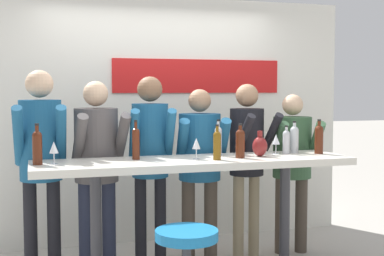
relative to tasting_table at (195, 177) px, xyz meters
The scene contains 20 objects.
back_wall 1.47m from the tasting_table, 89.78° to the left, with size 4.25×0.12×2.61m.
tasting_table is the anchor object (origin of this frame).
person_far_left 1.33m from the tasting_table, 158.49° to the left, with size 0.43×0.55×1.79m.
person_left 0.93m from the tasting_table, 144.43° to the left, with size 0.50×0.59×1.70m.
person_center_left 0.61m from the tasting_table, 117.22° to the left, with size 0.43×0.56×1.75m.
person_center 0.60m from the tasting_table, 68.94° to the left, with size 0.51×0.59×1.63m.
person_center_right 0.89m from the tasting_table, 38.48° to the left, with size 0.45×0.57×1.68m.
person_right 1.30m from the tasting_table, 25.15° to the left, with size 0.50×0.57×1.58m.
wine_bottle_0 0.42m from the tasting_table, 31.87° to the left, with size 0.06×0.06×0.32m.
wine_bottle_1 0.57m from the tasting_table, 167.54° to the left, with size 0.06×0.06×0.32m.
wine_bottle_2 0.33m from the tasting_table, 34.42° to the right, with size 0.06×0.06×0.29m.
wine_bottle_3 1.20m from the tasting_table, ahead, with size 0.08×0.08×0.31m.
wine_bottle_4 1.04m from the tasting_table, ahead, with size 0.08×0.08×0.29m.
wine_bottle_5 1.29m from the tasting_table, behind, with size 0.07×0.07×0.32m.
wine_bottle_6 0.93m from the tasting_table, ahead, with size 0.06×0.06×0.25m.
wine_bottle_7 0.47m from the tasting_table, ahead, with size 0.08×0.08×0.29m.
wine_glass_0 0.27m from the tasting_table, 92.26° to the right, with size 0.07×0.07×0.18m.
wine_glass_1 1.16m from the tasting_table, behind, with size 0.07×0.07×0.18m.
wine_glass_2 0.84m from the tasting_table, ahead, with size 0.07×0.07×0.18m.
decorative_vase 0.63m from the tasting_table, ahead, with size 0.13×0.13×0.22m.
Camera 1 is at (-1.28, -4.19, 1.63)m, focal length 50.00 mm.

